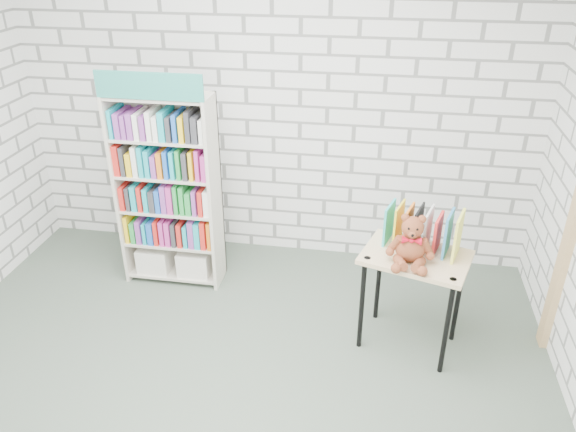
# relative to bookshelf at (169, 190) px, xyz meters

# --- Properties ---
(ground) EXTENTS (4.50, 4.50, 0.00)m
(ground) POSITION_rel_bookshelf_xyz_m (0.75, -1.36, -0.84)
(ground) COLOR #485547
(ground) RESTS_ON ground
(room_shell) EXTENTS (4.52, 4.02, 2.81)m
(room_shell) POSITION_rel_bookshelf_xyz_m (0.75, -1.36, 0.95)
(room_shell) COLOR silver
(room_shell) RESTS_ON ground
(bookshelf) EXTENTS (0.82, 0.32, 1.84)m
(bookshelf) POSITION_rel_bookshelf_xyz_m (0.00, 0.00, 0.00)
(bookshelf) COLOR beige
(bookshelf) RESTS_ON ground
(display_table) EXTENTS (0.82, 0.67, 0.76)m
(display_table) POSITION_rel_bookshelf_xyz_m (1.98, -0.57, -0.18)
(display_table) COLOR tan
(display_table) RESTS_ON ground
(table_books) EXTENTS (0.54, 0.35, 0.29)m
(table_books) POSITION_rel_bookshelf_xyz_m (2.01, -0.46, 0.07)
(table_books) COLOR #29AEB2
(table_books) RESTS_ON display_table
(teddy_bear) EXTENTS (0.32, 0.29, 0.35)m
(teddy_bear) POSITION_rel_bookshelf_xyz_m (1.93, -0.67, 0.06)
(teddy_bear) COLOR brown
(teddy_bear) RESTS_ON display_table
(door_trim) EXTENTS (0.05, 0.12, 2.10)m
(door_trim) POSITION_rel_bookshelf_xyz_m (2.98, -0.41, 0.21)
(door_trim) COLOR tan
(door_trim) RESTS_ON ground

